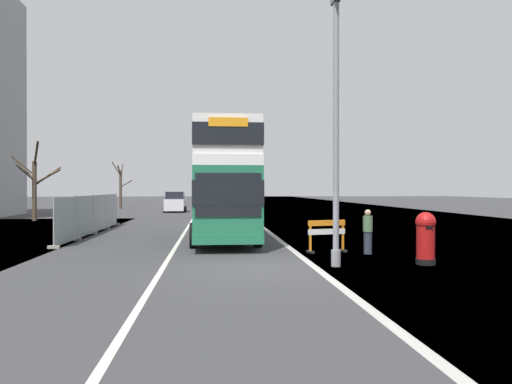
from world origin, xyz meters
name	(u,v)px	position (x,y,z in m)	size (l,w,h in m)	color
ground	(275,270)	(0.52, 0.11, -0.05)	(140.00, 280.00, 0.10)	#38383A
double_decker_bus	(223,181)	(-0.81, 9.14, 2.67)	(2.94, 11.48, 5.02)	#1E6B47
lamppost_foreground	(336,139)	(2.40, 0.30, 3.83)	(0.29, 0.70, 8.13)	gray
red_pillar_postbox	(426,236)	(5.25, 0.47, 0.89)	(0.62, 0.62, 1.62)	black
roadworks_barrier	(327,232)	(2.89, 3.83, 0.73)	(1.53, 0.79, 1.18)	orange
construction_site_fence	(93,215)	(-7.44, 12.67, 0.97)	(0.44, 13.80, 2.04)	#A8AAAD
car_oncoming_near	(222,205)	(-0.49, 28.11, 0.95)	(2.10, 4.40, 2.02)	gray
car_receding_mid	(175,202)	(-4.92, 37.85, 0.95)	(2.08, 4.52, 2.01)	silver
bare_tree_far_verge_near	(35,183)	(-14.03, 24.30, 2.75)	(3.33, 2.86, 5.71)	#4C3D2D
bare_tree_far_verge_mid	(121,186)	(-11.80, 47.16, 2.66)	(2.43, 2.34, 5.43)	#4C3D2D
pedestrian_at_kerb	(368,232)	(4.24, 3.19, 0.80)	(0.34, 0.34, 1.59)	#2D3342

